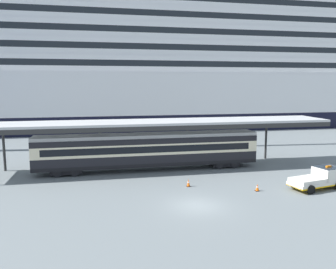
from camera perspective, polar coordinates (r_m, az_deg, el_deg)
name	(u,v)px	position (r m, az deg, el deg)	size (l,w,h in m)	color
ground_plane	(197,206)	(27.85, 4.85, -11.67)	(400.00, 400.00, 0.00)	slate
cruise_ship	(124,59)	(76.79, -7.37, 12.37)	(163.73, 22.00, 43.41)	black
platform_canopy	(148,123)	(38.07, -3.37, 1.89)	(41.60, 5.63, 5.46)	#BABABA
train_carriage	(149,150)	(38.13, -3.25, -2.55)	(24.41, 2.81, 4.11)	black
service_truck	(321,178)	(34.88, 23.94, -6.54)	(5.51, 3.08, 2.02)	silver
traffic_cone_near	(257,187)	(32.25, 14.58, -8.49)	(0.36, 0.36, 0.65)	black
traffic_cone_mid	(188,183)	(32.59, 3.40, -7.98)	(0.36, 0.36, 0.73)	black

